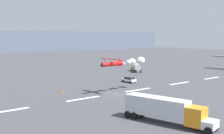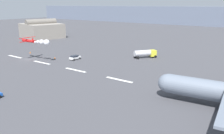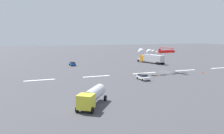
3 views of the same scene
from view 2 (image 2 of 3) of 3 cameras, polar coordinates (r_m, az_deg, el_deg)
ground_plane at (r=87.67m, az=-20.01°, el=1.76°), size 440.00×440.00×0.00m
runway_stripe_3 at (r=94.15m, az=-22.74°, el=2.37°), size 8.00×0.90×0.01m
runway_stripe_4 at (r=81.42m, az=-16.86°, el=1.05°), size 8.00×0.90×0.01m
runway_stripe_5 at (r=69.91m, az=-8.94°, el=-0.74°), size 8.00×0.90×0.01m
runway_stripe_6 at (r=60.32m, az=1.78°, el=-3.14°), size 8.00×0.90×0.01m
mountain_ridge_distant at (r=236.10m, az=18.57°, el=11.86°), size 396.00×16.00×17.06m
stunt_biplane_red at (r=82.60m, az=-17.71°, el=5.96°), size 13.90×6.39×1.93m
fuel_tanker_truck at (r=85.35m, az=8.22°, el=3.37°), size 6.92×8.12×2.90m
airport_staff_sedan at (r=83.11m, az=-9.12°, el=2.37°), size 2.04×4.24×1.52m
hangar_building at (r=143.53m, az=-16.88°, el=8.69°), size 25.86×23.44×10.82m
traffic_cone_near at (r=98.63m, az=-19.49°, el=3.44°), size 0.44×0.44×0.75m
traffic_cone_far at (r=85.79m, az=-13.88°, el=2.21°), size 0.44×0.44×0.75m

